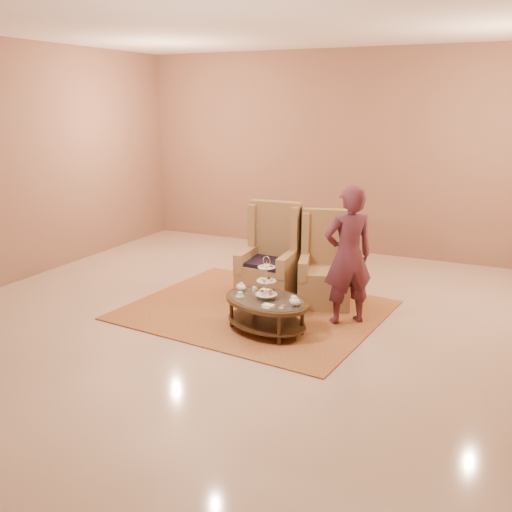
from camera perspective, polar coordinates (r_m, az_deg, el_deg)
The scene contains 8 objects.
ground at distance 6.93m, azimuth -0.30°, elevation -7.12°, with size 8.00×8.00×0.00m, color #C1A88F.
ceiling at distance 6.93m, azimuth -0.30°, elevation -7.12°, with size 8.00×8.00×0.02m, color white.
wall_back at distance 10.20m, azimuth 9.61°, elevation 10.08°, with size 8.00×0.04×3.50m, color #92664F.
rug at distance 7.45m, azimuth -0.08°, elevation -5.40°, with size 3.35×2.88×0.02m.
tea_table at distance 6.68m, azimuth 1.04°, elevation -4.90°, with size 1.30×1.08×0.93m.
armchair_left at distance 7.78m, azimuth 1.43°, elevation -1.09°, with size 0.76×0.78×1.32m.
armchair_right at distance 7.67m, azimuth 6.96°, elevation -1.67°, with size 0.84×0.85×1.25m.
person at distance 6.88m, azimuth 9.20°, elevation -0.01°, with size 0.74×0.71×1.70m.
Camera 1 is at (2.77, -5.77, 2.65)m, focal length 40.00 mm.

